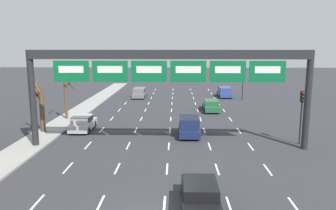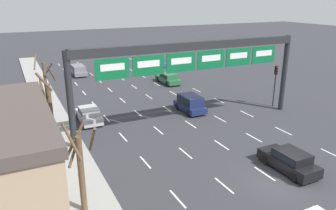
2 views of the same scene
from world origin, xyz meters
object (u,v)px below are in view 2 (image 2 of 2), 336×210
suv_blue (156,61)px  tree_bare_third (46,84)px  sign_gantry (195,59)px  suv_grey (78,70)px  traffic_light_mid_block (276,78)px  car_black (290,160)px  car_silver (89,114)px  car_green (168,78)px  traffic_light_near_gantry (176,50)px  tree_bare_second (81,166)px  tree_bare_closest (48,103)px  suv_navy (190,103)px

suv_blue → tree_bare_third: bearing=-139.2°
sign_gantry → suv_grey: 26.71m
sign_gantry → traffic_light_mid_block: 11.24m
car_black → tree_bare_third: size_ratio=0.72×
suv_blue → suv_grey: suv_blue is taller
traffic_light_mid_block → suv_blue: bearing=95.5°
car_silver → tree_bare_third: 5.99m
car_green → traffic_light_near_gantry: size_ratio=1.14×
tree_bare_second → car_green: bearing=54.7°
tree_bare_closest → traffic_light_mid_block: bearing=-7.7°
car_green → tree_bare_second: size_ratio=0.92×
suv_grey → traffic_light_mid_block: size_ratio=1.01×
suv_blue → suv_grey: size_ratio=1.04×
tree_bare_third → car_green: bearing=18.4°
car_silver → suv_grey: (3.15, 20.47, 0.06)m
traffic_light_near_gantry → car_silver: bearing=-135.7°
suv_navy → suv_grey: size_ratio=0.89×
car_black → tree_bare_second: size_ratio=0.82×
suv_blue → car_green: 12.01m
traffic_light_near_gantry → tree_bare_closest: 29.50m
car_black → suv_grey: bearing=101.1°
tree_bare_closest → car_green: bearing=33.1°
suv_grey → tree_bare_second: size_ratio=0.86×
car_silver → traffic_light_mid_block: (19.08, -3.97, 2.38)m
car_green → traffic_light_mid_block: 15.37m
suv_grey → tree_bare_second: 34.65m
suv_blue → suv_navy: suv_navy is taller
sign_gantry → car_green: bearing=72.1°
suv_grey → tree_bare_third: bearing=-111.4°
suv_navy → traffic_light_near_gantry: 21.77m
suv_blue → sign_gantry: bearing=-107.2°
traffic_light_near_gantry → car_black: bearing=-104.6°
car_green → suv_navy: bearing=-105.3°
tree_bare_closest → tree_bare_second: (0.14, -12.58, 0.16)m
suv_grey → tree_bare_second: tree_bare_second is taller
traffic_light_mid_block → suv_navy: bearing=164.8°
car_green → traffic_light_mid_block: traffic_light_mid_block is taller
suv_blue → car_silver: 27.24m
car_silver → tree_bare_third: tree_bare_third is taller
sign_gantry → car_green: (4.92, 15.22, -5.50)m
suv_grey → car_green: bearing=-45.9°
car_black → tree_bare_second: (-13.53, 1.59, 2.06)m
sign_gantry → tree_bare_second: sign_gantry is taller
traffic_light_near_gantry → tree_bare_closest: size_ratio=0.79×
car_silver → traffic_light_near_gantry: bearing=44.3°
car_silver → suv_grey: size_ratio=0.89×
tree_bare_third → suv_blue: bearing=40.8°
suv_blue → tree_bare_closest: bearing=-131.9°
car_silver → tree_bare_third: (-3.06, 4.62, 2.26)m
tree_bare_third → traffic_light_mid_block: bearing=-21.2°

